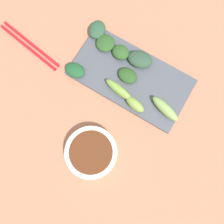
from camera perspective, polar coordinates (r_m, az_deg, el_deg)
tabletop at (r=0.68m, az=2.45°, el=3.02°), size 2.10×2.10×0.02m
sauce_bowl at (r=0.63m, az=-5.27°, el=-10.16°), size 0.14×0.14×0.04m
serving_plate at (r=0.68m, az=4.82°, el=8.78°), size 0.18×0.35×0.01m
broccoli_leafy_0 at (r=0.71m, az=-1.67°, el=17.09°), size 0.07×0.07×0.02m
broccoli_leafy_1 at (r=0.73m, az=-3.79°, el=20.16°), size 0.07×0.07×0.02m
broccoli_stalk_2 at (r=0.65m, az=13.32°, el=0.81°), size 0.05×0.10×0.03m
broccoli_leafy_3 at (r=0.67m, az=3.97°, el=9.22°), size 0.05×0.06×0.02m
broccoli_leafy_4 at (r=0.68m, az=-9.51°, el=10.25°), size 0.05×0.06×0.02m
broccoli_leafy_5 at (r=0.69m, az=2.25°, el=14.90°), size 0.05×0.06×0.03m
broccoli_stalk_6 at (r=0.64m, az=5.69°, el=1.75°), size 0.04×0.07×0.03m
broccoli_stalk_7 at (r=0.65m, az=1.81°, el=5.64°), size 0.04×0.10×0.03m
broccoli_leafy_8 at (r=0.68m, az=7.14°, el=13.14°), size 0.07×0.08×0.03m
chopsticks at (r=0.77m, az=-20.17°, el=15.52°), size 0.06×0.23×0.01m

